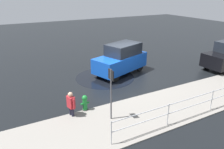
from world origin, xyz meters
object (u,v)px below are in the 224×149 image
object	(u,v)px
moving_hatchback	(121,59)
pedestrian	(71,103)
sign_post	(111,87)
fire_hydrant	(85,103)

from	to	relation	value
moving_hatchback	pedestrian	size ratio (longest dim) A/B	3.48
moving_hatchback	sign_post	size ratio (longest dim) A/B	1.77
fire_hydrant	pedestrian	xyz separation A→B (m)	(0.73, 0.18, 0.28)
pedestrian	sign_post	world-z (taller)	sign_post
fire_hydrant	moving_hatchback	bearing A→B (deg)	-138.92
moving_hatchback	fire_hydrant	xyz separation A→B (m)	(4.11, 3.58, -0.63)
pedestrian	sign_post	bearing A→B (deg)	143.02
moving_hatchback	sign_post	xyz separation A→B (m)	(3.37, 4.86, 0.55)
pedestrian	fire_hydrant	bearing A→B (deg)	-165.85
moving_hatchback	sign_post	distance (m)	5.94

